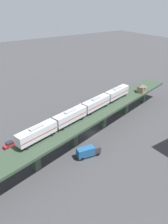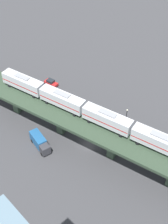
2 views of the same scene
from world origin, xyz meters
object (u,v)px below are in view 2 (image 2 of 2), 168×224
(subway_train, at_px, (84,109))
(delivery_truck, at_px, (40,142))
(street_lamp, at_px, (126,118))
(street_car_blue, at_px, (161,160))
(street_car_silver, at_px, (103,122))
(street_car_red, at_px, (51,83))

(subway_train, xyz_separation_m, delivery_truck, (9.99, -5.33, -8.32))
(street_lamp, bearing_deg, street_car_blue, 80.08)
(street_car_blue, distance_m, street_lamp, 13.83)
(street_car_silver, height_order, street_lamp, street_lamp)
(street_car_blue, distance_m, street_car_red, 41.48)
(street_car_silver, xyz_separation_m, street_lamp, (-3.07, 4.98, 3.17))
(street_car_silver, distance_m, street_car_red, 23.26)
(delivery_truck, distance_m, street_lamp, 22.75)
(delivery_truck, bearing_deg, street_car_blue, 126.73)
(street_car_blue, bearing_deg, delivery_truck, -53.27)
(subway_train, distance_m, street_lamp, 12.78)
(street_lamp, bearing_deg, street_car_red, -85.60)
(street_lamp, bearing_deg, street_car_silver, -58.33)
(street_car_blue, xyz_separation_m, delivery_truck, (17.73, -23.76, 0.82))
(street_car_red, bearing_deg, street_lamp, 94.40)
(street_lamp, bearing_deg, delivery_truck, -27.64)
(subway_train, xyz_separation_m, street_car_red, (-7.88, -23.06, -9.15))
(street_car_red, xyz_separation_m, street_lamp, (-2.17, 28.22, 3.17))
(street_car_silver, relative_size, street_lamp, 0.64)
(subway_train, xyz_separation_m, street_car_blue, (-7.73, 18.42, -9.15))
(street_car_blue, relative_size, street_lamp, 0.68)
(delivery_truck, bearing_deg, street_car_red, -135.23)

